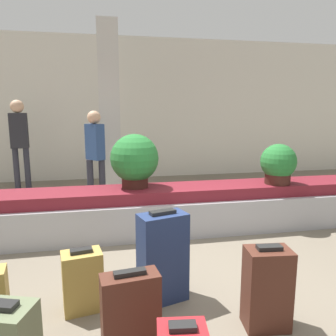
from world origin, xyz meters
TOP-DOWN VIEW (x-y plane):
  - ground_plane at (0.00, 0.00)m, footprint 18.00×18.00m
  - back_wall at (0.00, 5.11)m, footprint 18.00×0.06m
  - carousel at (0.00, 1.50)m, footprint 6.53×0.74m
  - pillar at (-0.68, 3.81)m, footprint 0.38×0.38m
  - suitcase_0 at (-1.00, -0.08)m, footprint 0.34×0.26m
  - suitcase_1 at (0.33, -0.56)m, footprint 0.34×0.25m
  - suitcase_4 at (-0.67, -0.63)m, footprint 0.39×0.22m
  - suitcase_5 at (-0.35, -0.07)m, footprint 0.43×0.32m
  - potted_plant_0 at (-0.42, 1.57)m, footprint 0.62×0.62m
  - potted_plant_1 at (1.49, 1.39)m, footprint 0.48×0.48m
  - traveler_0 at (-0.95, 3.05)m, footprint 0.34×0.36m
  - traveler_1 at (-2.40, 4.20)m, footprint 0.34×0.25m

SIDE VIEW (x-z plane):
  - ground_plane at x=0.00m, z-range 0.00..0.00m
  - suitcase_0 at x=-1.00m, z-range -0.01..0.50m
  - suitcase_4 at x=-0.67m, z-range -0.01..0.57m
  - carousel at x=0.00m, z-range -0.01..0.58m
  - suitcase_1 at x=0.33m, z-range -0.01..0.62m
  - suitcase_5 at x=-0.35m, z-range -0.01..0.77m
  - potted_plant_1 at x=1.49m, z-range 0.60..1.14m
  - traveler_0 at x=-0.95m, z-range 0.14..1.71m
  - potted_plant_0 at x=-0.42m, z-range 0.61..1.30m
  - traveler_1 at x=-2.40m, z-range 0.19..1.96m
  - back_wall at x=0.00m, z-range 0.00..3.20m
  - pillar at x=-0.68m, z-range 0.00..3.20m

